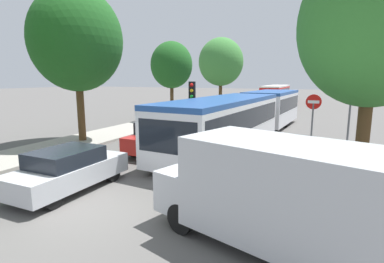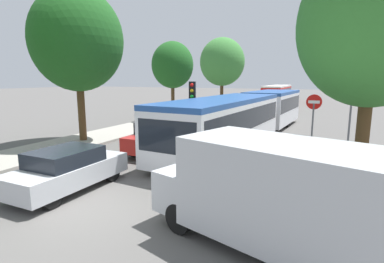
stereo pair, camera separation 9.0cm
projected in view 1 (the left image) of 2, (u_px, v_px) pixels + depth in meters
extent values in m
plane|color=#565451|center=(93.00, 209.00, 8.23)|extent=(200.00, 200.00, 0.00)
cube|color=#9E998E|center=(186.00, 115.00, 29.04)|extent=(3.20, 50.24, 0.14)
cube|color=silver|center=(223.00, 125.00, 14.35)|extent=(3.30, 10.04, 2.13)
cube|color=black|center=(223.00, 117.00, 14.29)|extent=(3.30, 9.65, 0.94)
cube|color=#234C93|center=(224.00, 100.00, 14.15)|extent=(3.30, 10.04, 0.21)
cube|color=silver|center=(271.00, 108.00, 22.46)|extent=(3.10, 6.93, 2.13)
cube|color=black|center=(272.00, 103.00, 22.39)|extent=(3.10, 6.66, 0.94)
cube|color=#234C93|center=(272.00, 92.00, 22.25)|extent=(3.10, 6.93, 0.21)
cylinder|color=black|center=(256.00, 113.00, 19.08)|extent=(2.03, 1.17, 1.96)
cube|color=black|center=(167.00, 137.00, 10.07)|extent=(2.34, 0.26, 1.14)
cylinder|color=black|center=(218.00, 160.00, 11.24)|extent=(0.38, 1.06, 1.04)
cylinder|color=black|center=(168.00, 153.00, 12.28)|extent=(0.38, 1.06, 1.04)
cylinder|color=black|center=(263.00, 133.00, 16.71)|extent=(0.38, 1.06, 1.04)
cylinder|color=black|center=(226.00, 130.00, 17.76)|extent=(0.38, 1.06, 1.04)
cylinder|color=black|center=(286.00, 120.00, 22.08)|extent=(0.38, 1.06, 1.04)
cylinder|color=black|center=(256.00, 118.00, 23.13)|extent=(0.38, 1.06, 1.04)
cube|color=red|center=(276.00, 94.00, 44.70)|extent=(2.70, 11.72, 2.03)
cube|color=black|center=(276.00, 91.00, 44.64)|extent=(2.72, 11.14, 0.85)
cube|color=silver|center=(276.00, 86.00, 44.50)|extent=(2.70, 11.72, 0.20)
cylinder|color=black|center=(272.00, 97.00, 48.74)|extent=(0.31, 1.02, 1.02)
cylinder|color=black|center=(286.00, 98.00, 47.87)|extent=(0.31, 1.02, 1.02)
cylinder|color=black|center=(264.00, 100.00, 42.12)|extent=(0.31, 1.02, 1.02)
cylinder|color=black|center=(280.00, 101.00, 41.25)|extent=(0.31, 1.02, 1.02)
cube|color=#B7BABF|center=(69.00, 173.00, 9.58)|extent=(1.69, 3.93, 0.63)
cube|color=black|center=(66.00, 157.00, 9.39)|extent=(1.54, 2.06, 0.48)
cylinder|color=black|center=(83.00, 168.00, 11.03)|extent=(0.21, 0.60, 0.60)
cylinder|color=black|center=(113.00, 173.00, 10.45)|extent=(0.21, 0.60, 0.60)
cylinder|color=black|center=(19.00, 191.00, 8.79)|extent=(0.21, 0.60, 0.60)
cylinder|color=black|center=(52.00, 199.00, 8.21)|extent=(0.21, 0.60, 0.60)
cube|color=#B21E19|center=(164.00, 139.00, 14.62)|extent=(1.90, 4.43, 0.72)
cube|color=black|center=(162.00, 127.00, 14.42)|extent=(1.74, 2.33, 0.55)
cylinder|color=black|center=(165.00, 138.00, 16.26)|extent=(0.24, 0.68, 0.67)
cylinder|color=black|center=(191.00, 141.00, 15.61)|extent=(0.24, 0.68, 0.67)
cylinder|color=black|center=(133.00, 149.00, 13.74)|extent=(0.24, 0.68, 0.67)
cylinder|color=black|center=(163.00, 153.00, 13.08)|extent=(0.24, 0.68, 0.67)
cube|color=#284799|center=(209.00, 123.00, 19.91)|extent=(1.86, 4.34, 0.70)
cube|color=black|center=(209.00, 114.00, 19.71)|extent=(1.70, 2.28, 0.54)
cylinder|color=black|center=(206.00, 124.00, 21.52)|extent=(0.23, 0.66, 0.66)
cylinder|color=black|center=(227.00, 125.00, 20.88)|extent=(0.23, 0.66, 0.66)
cylinder|color=black|center=(190.00, 130.00, 19.05)|extent=(0.23, 0.66, 0.66)
cylinder|color=black|center=(212.00, 131.00, 18.41)|extent=(0.23, 0.66, 0.66)
cube|color=white|center=(233.00, 114.00, 25.24)|extent=(1.77, 4.11, 0.66)
cube|color=black|center=(233.00, 107.00, 25.05)|extent=(1.61, 2.16, 0.51)
cylinder|color=black|center=(230.00, 115.00, 26.76)|extent=(0.22, 0.63, 0.62)
cylinder|color=black|center=(246.00, 116.00, 26.15)|extent=(0.22, 0.63, 0.62)
cylinder|color=black|center=(220.00, 119.00, 24.42)|extent=(0.22, 0.63, 0.62)
cylinder|color=black|center=(237.00, 120.00, 23.81)|extent=(0.22, 0.63, 0.62)
cube|color=#236638|center=(251.00, 108.00, 30.76)|extent=(1.67, 3.88, 0.63)
cube|color=black|center=(251.00, 103.00, 30.58)|extent=(1.52, 2.04, 0.48)
cylinder|color=black|center=(247.00, 109.00, 32.20)|extent=(0.21, 0.59, 0.59)
cylinder|color=black|center=(260.00, 110.00, 31.62)|extent=(0.21, 0.59, 0.59)
cylinder|color=black|center=(241.00, 111.00, 29.99)|extent=(0.21, 0.59, 0.59)
cylinder|color=black|center=(255.00, 112.00, 29.42)|extent=(0.21, 0.59, 0.59)
cube|color=#B7BABF|center=(286.00, 191.00, 6.03)|extent=(4.50, 3.08, 2.00)
cube|color=#B7BABF|center=(192.00, 185.00, 7.73)|extent=(1.40, 2.08, 1.00)
cylinder|color=black|center=(182.00, 218.00, 6.93)|extent=(0.76, 0.43, 0.72)
cylinder|color=black|center=(224.00, 197.00, 8.18)|extent=(0.76, 0.43, 0.72)
cylinder|color=black|center=(358.00, 239.00, 6.04)|extent=(0.76, 0.43, 0.72)
cylinder|color=#56595E|center=(192.00, 115.00, 15.18)|extent=(0.12, 0.12, 3.40)
cube|color=black|center=(192.00, 91.00, 14.96)|extent=(0.37, 0.31, 0.90)
sphere|color=red|center=(192.00, 85.00, 14.76)|extent=(0.18, 0.18, 0.18)
sphere|color=#EAAD14|center=(192.00, 91.00, 14.81)|extent=(0.18, 0.18, 0.18)
sphere|color=green|center=(192.00, 96.00, 14.86)|extent=(0.18, 0.18, 0.18)
cylinder|color=#56595E|center=(312.00, 129.00, 14.19)|extent=(0.08, 0.08, 2.40)
cylinder|color=red|center=(314.00, 102.00, 13.97)|extent=(0.70, 0.03, 0.70)
cube|color=white|center=(314.00, 102.00, 13.95)|extent=(0.50, 0.04, 0.14)
cylinder|color=#56595E|center=(350.00, 113.00, 15.19)|extent=(0.10, 0.10, 3.60)
cube|color=#197A38|center=(352.00, 83.00, 14.93)|extent=(0.06, 1.40, 0.28)
cube|color=#197A38|center=(352.00, 90.00, 14.99)|extent=(0.06, 1.40, 0.28)
cube|color=#197A38|center=(351.00, 97.00, 15.05)|extent=(0.06, 1.40, 0.28)
cylinder|color=#51381E|center=(81.00, 111.00, 16.53)|extent=(0.40, 0.40, 3.53)
ellipsoid|color=#1E561E|center=(76.00, 40.00, 15.86)|extent=(4.85, 4.85, 5.43)
ellipsoid|color=#1E561E|center=(76.00, 55.00, 15.62)|extent=(2.91, 2.91, 2.99)
cylinder|color=#51381E|center=(172.00, 102.00, 24.86)|extent=(0.29, 0.29, 3.22)
ellipsoid|color=#1E561E|center=(172.00, 65.00, 24.33)|extent=(3.40, 3.40, 3.77)
ellipsoid|color=#33752D|center=(168.00, 72.00, 24.55)|extent=(2.04, 2.04, 2.07)
cylinder|color=#51381E|center=(220.00, 95.00, 34.45)|extent=(0.39, 0.39, 3.38)
ellipsoid|color=#3D7F38|center=(221.00, 62.00, 33.80)|extent=(5.04, 5.04, 5.37)
cylinder|color=#51381E|center=(362.00, 145.00, 8.70)|extent=(0.37, 0.37, 3.30)
ellipsoid|color=#33752D|center=(374.00, 24.00, 8.12)|extent=(4.01, 4.01, 4.51)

